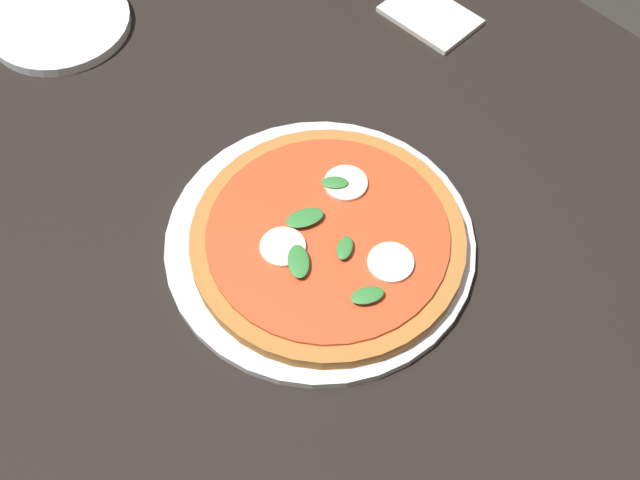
{
  "coord_description": "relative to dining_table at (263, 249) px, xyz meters",
  "views": [
    {
      "loc": [
        0.45,
        -0.31,
        1.49
      ],
      "look_at": [
        0.08,
        0.02,
        0.71
      ],
      "focal_mm": 44.25,
      "sensor_mm": 36.0,
      "label": 1
    }
  ],
  "objects": [
    {
      "name": "napkin",
      "position": [
        -0.1,
        0.41,
        0.09
      ],
      "size": [
        0.13,
        0.1,
        0.01
      ],
      "primitive_type": "cube",
      "rotation": [
        0.0,
        0.0,
        0.05
      ],
      "color": "white",
      "rests_on": "dining_table"
    },
    {
      "name": "serving_tray",
      "position": [
        0.08,
        0.02,
        0.09
      ],
      "size": [
        0.36,
        0.36,
        0.01
      ],
      "primitive_type": "cylinder",
      "color": "silver",
      "rests_on": "dining_table"
    },
    {
      "name": "plate_white",
      "position": [
        -0.44,
        0.0,
        0.09
      ],
      "size": [
        0.2,
        0.2,
        0.01
      ],
      "primitive_type": "cylinder",
      "color": "white",
      "rests_on": "dining_table"
    },
    {
      "name": "pizza",
      "position": [
        0.09,
        0.03,
        0.1
      ],
      "size": [
        0.32,
        0.32,
        0.03
      ],
      "color": "#B27033",
      "rests_on": "serving_tray"
    },
    {
      "name": "ground_plane",
      "position": [
        0.0,
        0.0,
        -0.62
      ],
      "size": [
        6.0,
        6.0,
        0.0
      ],
      "primitive_type": "plane",
      "color": "#2D2B28"
    },
    {
      "name": "dining_table",
      "position": [
        0.0,
        0.0,
        0.0
      ],
      "size": [
        1.28,
        1.19,
        0.7
      ],
      "color": "black",
      "rests_on": "ground_plane"
    }
  ]
}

